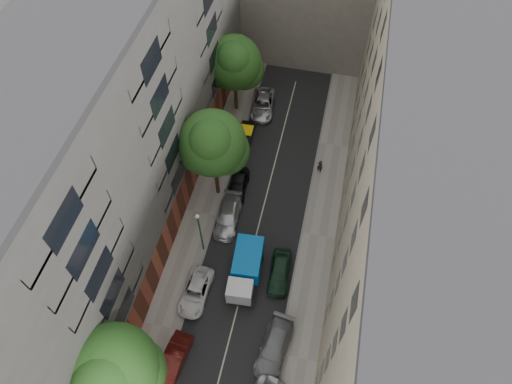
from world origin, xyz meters
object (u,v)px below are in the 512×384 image
(car_left_2, at_px, (196,292))
(car_right_1, at_px, (274,347))
(car_left_5, at_px, (245,137))
(tree_near, at_px, (113,373))
(car_left_3, at_px, (228,216))
(car_left_4, at_px, (238,185))
(tree_mid, at_px, (213,146))
(tarp_truck, at_px, (246,269))
(pedestrian, at_px, (320,166))
(lamp_post, at_px, (200,229))
(car_left_1, at_px, (174,360))
(car_left_6, at_px, (263,104))
(car_right_2, at_px, (280,272))
(tree_far, at_px, (235,65))

(car_left_2, xyz_separation_m, car_right_1, (7.20, -3.00, 0.09))
(car_left_5, bearing_deg, tree_near, -95.80)
(car_left_3, relative_size, car_left_4, 1.17)
(car_left_3, bearing_deg, car_left_2, -98.60)
(car_right_1, height_order, tree_mid, tree_mid)
(tarp_truck, relative_size, pedestrian, 3.56)
(car_left_5, xyz_separation_m, tree_mid, (-0.90, -7.07, 6.35))
(tree_mid, relative_size, lamp_post, 1.83)
(car_left_5, distance_m, tree_near, 26.56)
(tarp_truck, xyz_separation_m, car_left_1, (-3.64, -8.13, -0.70))
(car_left_5, distance_m, car_left_6, 5.08)
(car_left_6, distance_m, car_right_1, 26.19)
(car_left_2, relative_size, car_left_4, 1.09)
(tarp_truck, bearing_deg, car_left_1, -118.53)
(car_right_1, relative_size, tree_near, 0.52)
(car_right_2, distance_m, lamp_post, 7.65)
(car_right_2, bearing_deg, tree_mid, 132.38)
(car_left_3, height_order, lamp_post, lamp_post)
(tarp_truck, bearing_deg, car_left_5, 99.36)
(car_left_3, height_order, tree_near, tree_near)
(car_left_5, relative_size, lamp_post, 0.74)
(car_left_1, bearing_deg, car_left_5, 96.17)
(car_right_1, height_order, tree_far, tree_far)
(car_left_6, bearing_deg, car_left_4, -95.63)
(pedestrian, bearing_deg, tarp_truck, 93.71)
(car_left_1, relative_size, pedestrian, 2.70)
(car_left_1, xyz_separation_m, pedestrian, (8.10, 20.66, 0.24))
(car_left_2, xyz_separation_m, car_left_5, (0.00, 17.38, 0.05))
(car_right_1, distance_m, car_right_2, 6.25)
(tree_near, height_order, lamp_post, tree_near)
(tarp_truck, bearing_deg, car_left_6, 93.73)
(tree_near, bearing_deg, car_right_1, 30.53)
(car_right_1, bearing_deg, tarp_truck, 130.22)
(car_left_5, bearing_deg, pedestrian, -17.29)
(tarp_truck, xyz_separation_m, car_left_6, (-2.84, 19.87, -0.69))
(car_left_4, height_order, car_left_6, car_left_4)
(car_left_1, relative_size, car_left_2, 0.94)
(car_left_5, xyz_separation_m, car_right_2, (6.40, -14.18, 0.06))
(tarp_truck, height_order, pedestrian, tarp_truck)
(car_left_4, relative_size, car_left_6, 0.82)
(car_left_1, height_order, car_left_3, car_left_3)
(car_left_1, relative_size, car_right_2, 0.98)
(tarp_truck, bearing_deg, car_right_2, 9.20)
(tree_near, bearing_deg, car_left_2, 76.40)
(car_left_5, bearing_deg, car_right_2, -66.99)
(pedestrian, bearing_deg, car_right_1, 110.45)
(car_left_4, bearing_deg, car_left_6, 87.67)
(lamp_post, bearing_deg, car_left_2, -81.83)
(car_right_1, bearing_deg, car_left_2, 164.84)
(tree_mid, distance_m, pedestrian, 11.86)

